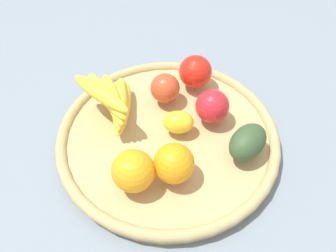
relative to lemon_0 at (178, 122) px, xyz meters
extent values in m
plane|color=slate|center=(-0.01, 0.02, -0.06)|extent=(2.40, 2.40, 0.00)
cylinder|color=tan|center=(-0.01, 0.02, -0.05)|extent=(0.46, 0.46, 0.03)
torus|color=tan|center=(-0.01, 0.02, -0.04)|extent=(0.47, 0.47, 0.02)
ellipsoid|color=yellow|center=(0.00, 0.00, 0.00)|extent=(0.05, 0.07, 0.05)
sphere|color=orange|center=(-0.11, 0.01, 0.01)|extent=(0.09, 0.09, 0.08)
ellipsoid|color=yellow|center=(0.04, 0.12, -0.01)|extent=(0.16, 0.03, 0.03)
ellipsoid|color=yellow|center=(0.04, 0.13, 0.01)|extent=(0.16, 0.05, 0.03)
ellipsoid|color=yellow|center=(0.04, 0.14, 0.02)|extent=(0.16, 0.09, 0.03)
ellipsoid|color=yellow|center=(0.03, 0.15, 0.04)|extent=(0.15, 0.12, 0.03)
ellipsoid|color=yellow|center=(0.03, 0.16, 0.05)|extent=(0.12, 0.14, 0.03)
ellipsoid|color=#334B29|center=(-0.05, -0.14, 0.01)|extent=(0.11, 0.11, 0.06)
sphere|color=red|center=(0.04, -0.07, 0.01)|extent=(0.09, 0.09, 0.07)
sphere|color=#C64526|center=(0.09, 0.03, 0.01)|extent=(0.09, 0.09, 0.07)
sphere|color=red|center=(0.14, -0.04, 0.01)|extent=(0.08, 0.08, 0.08)
sphere|color=orange|center=(-0.13, 0.08, 0.02)|extent=(0.10, 0.10, 0.08)
camera|label=1|loc=(-0.50, 0.00, 0.57)|focal=39.26mm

